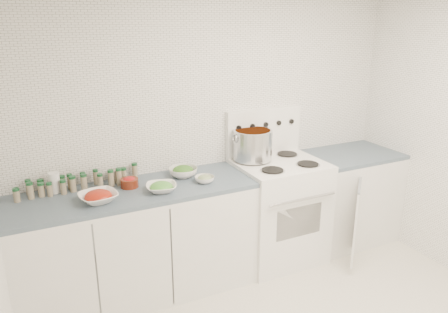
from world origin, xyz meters
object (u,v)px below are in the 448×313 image
Objects in this scene: stock_pot at (253,143)px; bowl_snowpea at (161,187)px; bowl_tomato at (98,197)px; stove at (278,207)px.

stock_pot is 0.98m from bowl_snowpea.
bowl_tomato is 1.09× the size of bowl_snowpea.
bowl_tomato is 0.46m from bowl_snowpea.
bowl_tomato is (-1.40, -0.25, -0.15)m from stock_pot.
bowl_tomato is (-1.59, -0.10, 0.44)m from stove.
stove is 4.88× the size of bowl_snowpea.
stove is 3.71× the size of stock_pot.
bowl_snowpea is (-1.13, -0.11, 0.44)m from stove.
stove reaches higher than bowl_tomato.
bowl_snowpea is at bearing -174.39° from stove.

